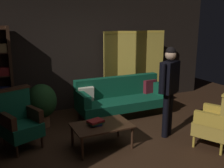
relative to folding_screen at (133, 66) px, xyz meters
name	(u,v)px	position (x,y,z in m)	size (l,w,h in m)	color
ground_plane	(131,146)	(-1.26, -2.16, -0.99)	(10.00, 10.00, 0.00)	#331E11
back_wall	(84,52)	(-1.26, 0.29, 0.41)	(7.20, 0.10, 2.80)	black
folding_screen	(133,66)	(0.00, 0.00, 0.00)	(1.70, 0.28, 1.90)	#B29338
velvet_couch	(122,96)	(-0.71, -0.71, -0.53)	(2.12, 0.78, 0.88)	#382114
coffee_table	(102,127)	(-1.74, -1.98, -0.61)	(1.00, 0.64, 0.42)	#382114
armchair_gilt_accent	(217,121)	(0.06, -2.81, -0.50)	(0.78, 0.78, 1.04)	gold
armchair_wing_left	(20,120)	(-3.01, -1.36, -0.50)	(0.75, 0.74, 1.04)	#382114
standing_figure	(169,84)	(-0.43, -2.07, 0.04)	(0.54, 0.36, 1.70)	black
potted_plant	(42,102)	(-2.49, -0.61, -0.46)	(0.61, 0.61, 0.90)	brown
book_navy_cloth	(96,124)	(-1.84, -1.95, -0.55)	(0.20, 0.16, 0.03)	navy
book_green_cloth	(96,123)	(-1.84, -1.95, -0.52)	(0.25, 0.18, 0.02)	#1E4C28
book_red_leather	(95,121)	(-1.84, -1.95, -0.49)	(0.26, 0.19, 0.04)	maroon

